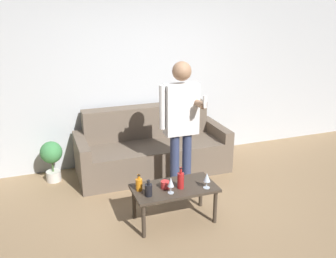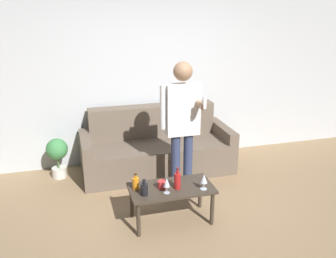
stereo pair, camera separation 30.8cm
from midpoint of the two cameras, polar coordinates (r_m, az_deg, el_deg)
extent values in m
plane|color=#997A56|center=(4.26, 3.70, -15.02)|extent=(16.00, 16.00, 0.00)
cube|color=silver|center=(5.65, -4.75, 8.44)|extent=(8.00, 0.06, 2.70)
cube|color=#6B5B4C|center=(5.35, -3.55, -4.80)|extent=(1.87, 0.63, 0.45)
cube|color=#6B5B4C|center=(5.65, -4.85, -0.95)|extent=(1.87, 0.24, 0.91)
cube|color=#6B5B4C|center=(5.26, -14.54, -4.83)|extent=(0.14, 0.87, 0.61)
cube|color=#6B5B4C|center=(5.75, 5.72, -2.20)|extent=(0.14, 0.87, 0.61)
cube|color=#3D3328|center=(4.19, -1.16, -9.03)|extent=(0.93, 0.48, 0.03)
cylinder|color=#3D3328|center=(4.04, -5.99, -13.80)|extent=(0.04, 0.04, 0.40)
cylinder|color=#3D3328|center=(4.27, 5.11, -11.76)|extent=(0.04, 0.04, 0.40)
cylinder|color=#3D3328|center=(4.36, -7.25, -11.18)|extent=(0.04, 0.04, 0.40)
cylinder|color=#3D3328|center=(4.58, 3.07, -9.47)|extent=(0.04, 0.04, 0.40)
cylinder|color=black|center=(3.99, -5.22, -9.30)|extent=(0.08, 0.08, 0.13)
cylinder|color=black|center=(3.95, -5.26, -8.14)|extent=(0.03, 0.03, 0.05)
cylinder|color=black|center=(3.94, -5.27, -7.88)|extent=(0.03, 0.03, 0.01)
cylinder|color=#B21E1E|center=(4.12, -0.21, -7.92)|extent=(0.07, 0.07, 0.18)
cylinder|color=#B21E1E|center=(4.06, -0.22, -6.37)|extent=(0.03, 0.03, 0.07)
cylinder|color=black|center=(4.05, -0.22, -6.00)|extent=(0.03, 0.03, 0.01)
cylinder|color=orange|center=(4.11, -6.60, -8.45)|extent=(0.07, 0.07, 0.13)
cylinder|color=orange|center=(4.07, -6.65, -7.30)|extent=(0.03, 0.03, 0.05)
cylinder|color=black|center=(4.06, -6.66, -7.05)|extent=(0.03, 0.03, 0.01)
cylinder|color=silver|center=(4.06, -1.78, -9.71)|extent=(0.07, 0.07, 0.01)
cylinder|color=silver|center=(4.04, -1.78, -9.23)|extent=(0.01, 0.01, 0.07)
cone|color=silver|center=(4.00, -1.80, -8.13)|extent=(0.07, 0.07, 0.10)
cylinder|color=silver|center=(4.17, 3.77, -8.93)|extent=(0.07, 0.07, 0.01)
cylinder|color=silver|center=(4.15, 3.79, -8.46)|extent=(0.01, 0.01, 0.07)
cone|color=silver|center=(4.11, 3.81, -7.39)|extent=(0.08, 0.08, 0.10)
cylinder|color=red|center=(4.14, -2.60, -8.52)|extent=(0.10, 0.10, 0.08)
cylinder|color=navy|center=(4.71, -0.86, -5.61)|extent=(0.11, 0.11, 0.83)
cylinder|color=navy|center=(4.77, 1.00, -5.33)|extent=(0.11, 0.11, 0.83)
cube|color=white|center=(4.49, 0.08, 3.00)|extent=(0.41, 0.18, 0.62)
sphere|color=#9E7556|center=(4.38, 0.08, 8.79)|extent=(0.23, 0.23, 0.23)
cylinder|color=white|center=(4.40, -2.87, 3.29)|extent=(0.07, 0.07, 0.53)
cylinder|color=#9E7556|center=(4.40, 2.70, 3.90)|extent=(0.07, 0.27, 0.07)
cube|color=white|center=(4.23, 3.58, 4.13)|extent=(0.03, 0.03, 0.14)
cylinder|color=silver|center=(5.51, -18.57, -6.82)|extent=(0.20, 0.20, 0.14)
cylinder|color=#476B38|center=(5.44, -18.75, -5.30)|extent=(0.02, 0.02, 0.18)
sphere|color=#428E4C|center=(5.37, -18.97, -3.40)|extent=(0.30, 0.30, 0.30)
camera|label=1|loc=(0.15, -92.01, -0.69)|focal=40.00mm
camera|label=2|loc=(0.15, 87.99, 0.69)|focal=40.00mm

